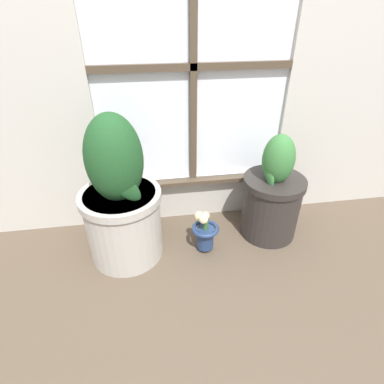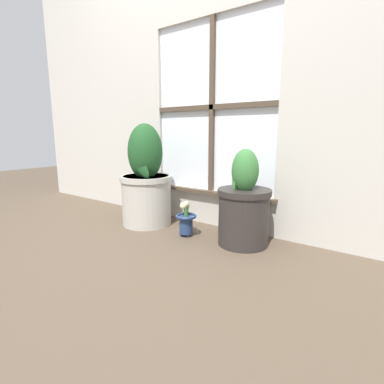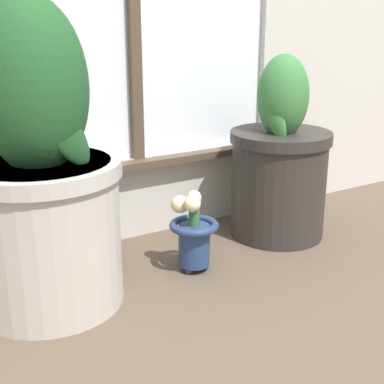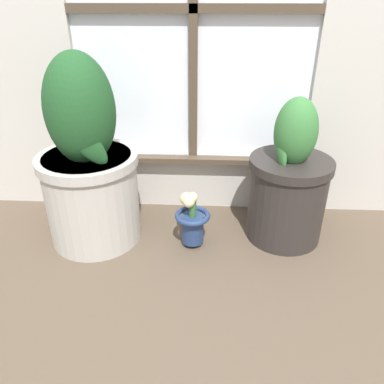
% 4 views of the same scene
% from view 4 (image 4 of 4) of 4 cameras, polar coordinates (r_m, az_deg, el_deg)
% --- Properties ---
extents(ground_plane, '(10.00, 10.00, 0.00)m').
position_cam_4_polar(ground_plane, '(1.48, -0.87, -12.26)').
color(ground_plane, brown).
extents(potted_plant_left, '(0.40, 0.40, 0.78)m').
position_cam_4_polar(potted_plant_left, '(1.57, -15.49, 3.46)').
color(potted_plant_left, '#B7B2A8').
rests_on(potted_plant_left, ground_plane).
extents(potted_plant_right, '(0.34, 0.34, 0.62)m').
position_cam_4_polar(potted_plant_right, '(1.61, 14.46, 0.94)').
color(potted_plant_right, '#2D2826').
rests_on(potted_plant_right, ground_plane).
extents(flower_vase, '(0.15, 0.15, 0.25)m').
position_cam_4_polar(flower_vase, '(1.56, -0.01, -4.27)').
color(flower_vase, navy).
rests_on(flower_vase, ground_plane).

